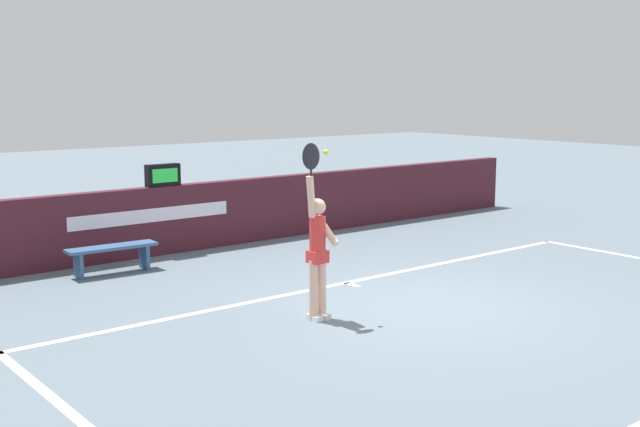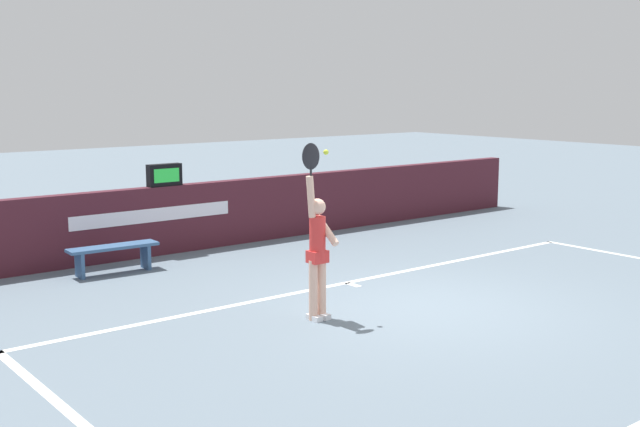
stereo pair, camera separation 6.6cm
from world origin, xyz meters
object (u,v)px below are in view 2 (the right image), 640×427
Objects in this scene: tennis_ball at (326,152)px; speed_display at (164,175)px; tennis_player at (317,248)px; courtside_bench_near at (113,252)px.

speed_display is at bearing 87.46° from tennis_ball.
tennis_player is 1.24m from tennis_ball.
speed_display reaches higher than courtside_bench_near.
tennis_player reaches higher than courtside_bench_near.
speed_display is 0.43× the size of courtside_bench_near.
tennis_player is 4.27m from courtside_bench_near.
tennis_ball is at bearing -92.54° from speed_display.
tennis_ball is (0.18, 0.04, 1.23)m from tennis_player.
tennis_player reaches higher than speed_display.
tennis_ball reaches higher than courtside_bench_near.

